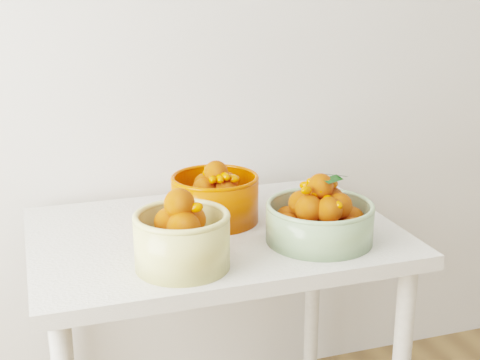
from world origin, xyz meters
The scene contains 4 objects.
table centered at (-0.21, 1.60, 0.65)m, with size 1.00×0.70×0.75m.
bowl_cream centered at (-0.35, 1.39, 0.83)m, with size 0.28×0.28×0.20m.
bowl_green centered at (0.03, 1.44, 0.81)m, with size 0.30×0.30×0.18m.
bowl_orange centered at (-0.19, 1.67, 0.82)m, with size 0.31×0.31×0.18m.
Camera 1 is at (-0.68, -0.06, 1.43)m, focal length 50.00 mm.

